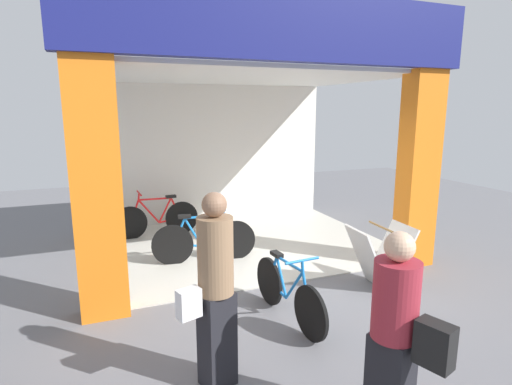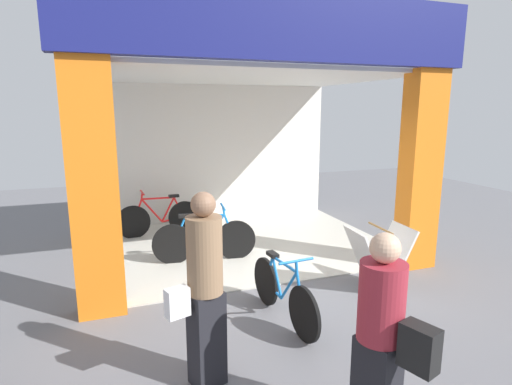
# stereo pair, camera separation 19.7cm
# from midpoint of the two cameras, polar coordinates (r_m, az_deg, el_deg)

# --- Properties ---
(ground_plane) EXTENTS (18.30, 18.30, 0.00)m
(ground_plane) POSITION_cam_midpoint_polar(r_m,az_deg,el_deg) (5.92, 4.08, -12.71)
(ground_plane) COLOR slate
(ground_plane) RESTS_ON ground
(shop_facade) EXTENTS (5.35, 4.07, 3.83)m
(shop_facade) POSITION_cam_midpoint_polar(r_m,az_deg,el_deg) (7.08, -1.48, 8.18)
(shop_facade) COLOR beige
(shop_facade) RESTS_ON ground
(bicycle_inside_0) EXTENTS (1.65, 0.46, 0.91)m
(bicycle_inside_0) POSITION_cam_midpoint_polar(r_m,az_deg,el_deg) (6.68, -6.32, -6.55)
(bicycle_inside_0) COLOR black
(bicycle_inside_0) RESTS_ON ground
(bicycle_inside_1) EXTENTS (1.63, 0.45, 0.90)m
(bicycle_inside_1) POSITION_cam_midpoint_polar(r_m,az_deg,el_deg) (8.19, -12.52, -3.42)
(bicycle_inside_1) COLOR black
(bicycle_inside_1) RESTS_ON ground
(bicycle_parked_0) EXTENTS (0.42, 1.53, 0.84)m
(bicycle_parked_0) POSITION_cam_midpoint_polar(r_m,az_deg,el_deg) (4.91, 4.94, -13.73)
(bicycle_parked_0) COLOR black
(bicycle_parked_0) RESTS_ON ground
(sandwich_board_sign) EXTENTS (0.85, 0.63, 0.88)m
(sandwich_board_sign) POSITION_cam_midpoint_polar(r_m,az_deg,el_deg) (5.95, 17.54, -8.62)
(sandwich_board_sign) COLOR silver
(sandwich_board_sign) RESTS_ON ground
(pedestrian_0) EXTENTS (0.56, 0.39, 1.76)m
(pedestrian_0) POSITION_cam_midpoint_polar(r_m,az_deg,el_deg) (3.65, -5.60, -13.28)
(pedestrian_0) COLOR black
(pedestrian_0) RESTS_ON ground
(pedestrian_2) EXTENTS (0.42, 0.64, 1.59)m
(pedestrian_2) POSITION_cam_midpoint_polar(r_m,az_deg,el_deg) (3.30, 18.83, -18.28)
(pedestrian_2) COLOR black
(pedestrian_2) RESTS_ON ground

